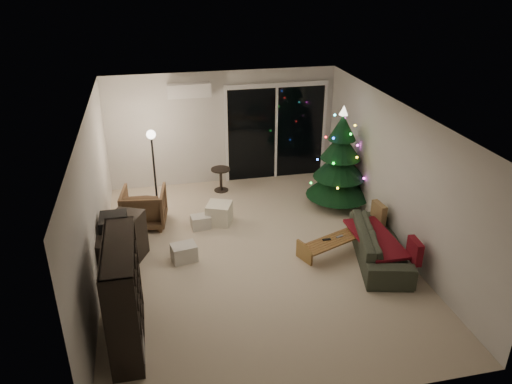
# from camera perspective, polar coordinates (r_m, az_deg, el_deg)

# --- Properties ---
(room) EXTENTS (6.50, 7.51, 2.60)m
(room) POSITION_cam_1_polar(r_m,az_deg,el_deg) (9.58, 0.56, 2.99)
(room) COLOR beige
(room) RESTS_ON ground
(bookshelf) EXTENTS (0.44, 1.49, 1.48)m
(bookshelf) POSITION_cam_1_polar(r_m,az_deg,el_deg) (6.73, -16.42, -11.43)
(bookshelf) COLOR black
(bookshelf) RESTS_ON floor
(media_cabinet) EXTENTS (0.99, 1.39, 0.82)m
(media_cabinet) POSITION_cam_1_polar(r_m,az_deg,el_deg) (8.36, -15.61, -6.23)
(media_cabinet) COLOR black
(media_cabinet) RESTS_ON floor
(stereo) EXTENTS (0.41, 0.49, 0.17)m
(stereo) POSITION_cam_1_polar(r_m,az_deg,el_deg) (8.12, -16.01, -3.25)
(stereo) COLOR black
(stereo) RESTS_ON media_cabinet
(armchair) EXTENTS (0.89, 0.91, 0.74)m
(armchair) POSITION_cam_1_polar(r_m,az_deg,el_deg) (9.65, -12.66, -1.71)
(armchair) COLOR brown
(armchair) RESTS_ON floor
(ottoman) EXTENTS (0.58, 0.58, 0.40)m
(ottoman) POSITION_cam_1_polar(r_m,az_deg,el_deg) (9.59, -4.22, -2.44)
(ottoman) COLOR #F8F1CE
(ottoman) RESTS_ON floor
(cardboard_box_a) EXTENTS (0.46, 0.38, 0.29)m
(cardboard_box_a) POSITION_cam_1_polar(r_m,az_deg,el_deg) (8.54, -8.22, -6.86)
(cardboard_box_a) COLOR beige
(cardboard_box_a) RESTS_ON floor
(cardboard_box_b) EXTENTS (0.38, 0.30, 0.25)m
(cardboard_box_b) POSITION_cam_1_polar(r_m,az_deg,el_deg) (9.48, -6.34, -3.41)
(cardboard_box_b) COLOR beige
(cardboard_box_b) RESTS_ON floor
(side_table) EXTENTS (0.52, 0.52, 0.52)m
(side_table) POSITION_cam_1_polar(r_m,az_deg,el_deg) (10.88, -4.03, 1.41)
(side_table) COLOR black
(side_table) RESTS_ON floor
(floor_lamp) EXTENTS (0.25, 0.25, 1.57)m
(floor_lamp) POSITION_cam_1_polar(r_m,az_deg,el_deg) (10.16, -11.54, 2.38)
(floor_lamp) COLOR black
(floor_lamp) RESTS_ON floor
(sofa) EXTENTS (1.20, 2.06, 0.56)m
(sofa) POSITION_cam_1_polar(r_m,az_deg,el_deg) (8.68, 14.00, -5.78)
(sofa) COLOR #49503E
(sofa) RESTS_ON floor
(sofa_throw) EXTENTS (0.60, 1.39, 0.05)m
(sofa_throw) POSITION_cam_1_polar(r_m,az_deg,el_deg) (8.57, 13.48, -5.15)
(sofa_throw) COLOR maroon
(sofa_throw) RESTS_ON sofa
(cushion_a) EXTENTS (0.14, 0.38, 0.37)m
(cushion_a) POSITION_cam_1_polar(r_m,az_deg,el_deg) (9.17, 13.85, -2.33)
(cushion_a) COLOR #967F4B
(cushion_a) RESTS_ON sofa
(cushion_b) EXTENTS (0.14, 0.38, 0.37)m
(cushion_b) POSITION_cam_1_polar(r_m,az_deg,el_deg) (8.19, 17.68, -6.42)
(cushion_b) COLOR maroon
(cushion_b) RESTS_ON sofa
(coffee_table) EXTENTS (1.19, 0.79, 0.36)m
(coffee_table) POSITION_cam_1_polar(r_m,az_deg,el_deg) (8.61, 8.94, -6.35)
(coffee_table) COLOR #A07D3E
(coffee_table) RESTS_ON floor
(remote_a) EXTENTS (0.14, 0.04, 0.02)m
(remote_a) POSITION_cam_1_polar(r_m,az_deg,el_deg) (8.47, 8.08, -5.40)
(remote_a) COLOR black
(remote_a) RESTS_ON coffee_table
(remote_b) EXTENTS (0.14, 0.08, 0.02)m
(remote_b) POSITION_cam_1_polar(r_m,az_deg,el_deg) (8.59, 9.54, -5.03)
(remote_b) COLOR slate
(remote_b) RESTS_ON coffee_table
(christmas_tree) EXTENTS (1.66, 1.66, 2.10)m
(christmas_tree) POSITION_cam_1_polar(r_m,az_deg,el_deg) (10.04, 9.61, 3.89)
(christmas_tree) COLOR #12321A
(christmas_tree) RESTS_ON floor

